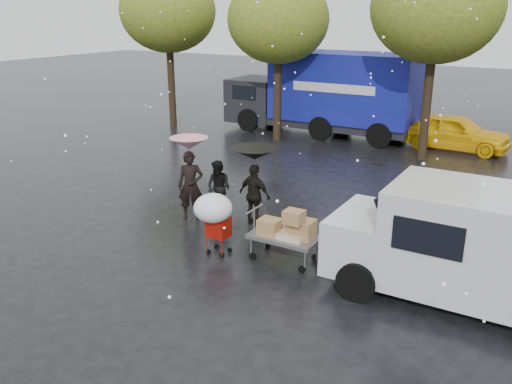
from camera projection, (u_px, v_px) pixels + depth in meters
The scene contains 14 objects.
ground at pixel (205, 241), 12.82m from camera, with size 90.00×90.00×0.00m, color black.
person_pink at pixel (191, 186), 13.90m from camera, with size 0.66×0.43×1.80m, color black.
person_middle at pixel (219, 188), 14.28m from camera, with size 0.71×0.55×1.46m, color black.
person_black at pixel (255, 195), 13.55m from camera, with size 0.93×0.39×1.58m, color black.
umbrella_pink at pixel (189, 144), 13.54m from camera, with size 0.97×0.97×2.16m.
umbrella_black at pixel (255, 154), 13.20m from camera, with size 1.19×1.19×2.01m.
vendor_cart at pixel (287, 231), 11.55m from camera, with size 1.52×0.80×1.27m.
shopping_cart at pixel (214, 211), 11.69m from camera, with size 0.84×0.84×1.46m.
white_van at pixel (474, 246), 9.77m from camera, with size 4.91×2.18×2.20m.
blue_truck at pixel (326, 94), 23.10m from camera, with size 8.30×2.60×3.50m.
box_ground_near at pixel (343, 245), 12.03m from camera, with size 0.50×0.40×0.45m, color olive.
box_ground_far at pixel (279, 234), 12.80m from camera, with size 0.42×0.33×0.33m, color olive.
yellow_taxi at pixel (455, 132), 20.85m from camera, with size 1.65×4.09×1.39m, color yellow.
tree_row at pixel (352, 14), 19.56m from camera, with size 21.60×4.40×7.12m.
Camera 1 is at (7.05, -9.49, 5.23)m, focal length 38.00 mm.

